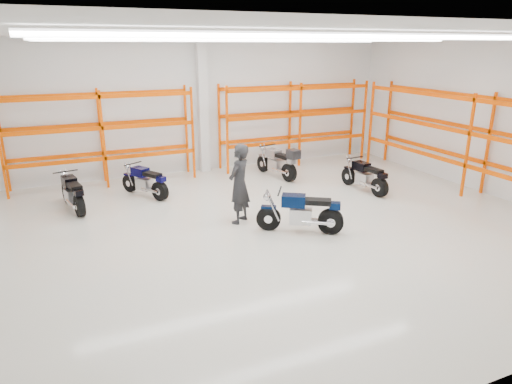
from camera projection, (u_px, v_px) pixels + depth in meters
name	position (u px, v px, depth m)	size (l,w,h in m)	color
ground	(277.00, 227.00, 11.19)	(14.00, 14.00, 0.00)	beige
room_shell	(278.00, 91.00, 10.21)	(14.02, 12.02, 4.51)	white
motorcycle_main	(304.00, 213.00, 10.77)	(1.83, 1.23, 1.02)	black
motorcycle_back_a	(73.00, 194.00, 12.25)	(0.69, 1.96, 0.97)	black
motorcycle_back_b	(146.00, 182.00, 13.34)	(1.07, 1.72, 0.94)	black
motorcycle_back_c	(279.00, 162.00, 15.23)	(0.81, 2.13, 1.10)	black
motorcycle_back_d	(366.00, 177.00, 13.81)	(0.65, 1.95, 0.96)	black
standing_man	(239.00, 184.00, 11.24)	(0.73, 0.48, 2.00)	black
structural_column	(203.00, 107.00, 15.58)	(0.32, 0.32, 4.50)	white
pallet_racking_back_left	(101.00, 129.00, 14.13)	(5.67, 0.87, 3.00)	#FF4200
pallet_racking_back_right	(295.00, 116.00, 16.72)	(5.67, 0.87, 3.00)	#FF4200
pallet_racking_side	(480.00, 135.00, 13.10)	(0.87, 9.07, 3.00)	#FF4200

